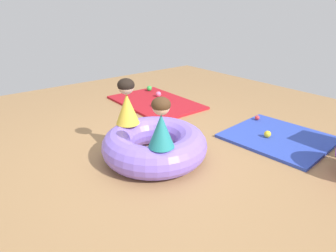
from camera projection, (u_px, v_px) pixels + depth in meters
name	position (u px, v px, depth m)	size (l,w,h in m)	color
ground_plane	(164.00, 157.00, 3.51)	(8.00, 8.00, 0.00)	#9E7549
gym_mat_front	(278.00, 138.00, 3.96)	(1.26, 1.16, 0.04)	#2D47B7
gym_mat_far_right	(156.00, 102.00, 5.37)	(1.69, 1.11, 0.04)	#B21923
inflatable_cushion	(155.00, 145.00, 3.40)	(1.22, 1.22, 0.36)	#8466E0
child_in_yellow	(127.00, 102.00, 3.44)	(0.38, 0.38, 0.55)	yellow
child_in_teal	(161.00, 123.00, 2.87)	(0.38, 0.38, 0.52)	teal
play_ball_red	(257.00, 118.00, 4.49)	(0.07, 0.07, 0.07)	red
play_ball_green	(149.00, 88.00, 5.98)	(0.10, 0.10, 0.10)	green
play_ball_blue	(156.00, 104.00, 5.06)	(0.10, 0.10, 0.10)	blue
play_ball_pink	(158.00, 94.00, 5.60)	(0.10, 0.10, 0.10)	pink
play_ball_yellow	(267.00, 134.00, 3.90)	(0.09, 0.09, 0.09)	yellow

